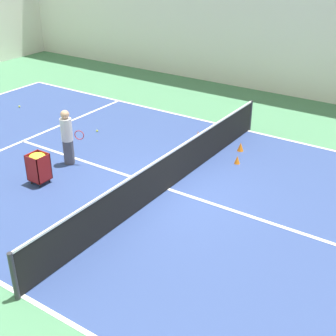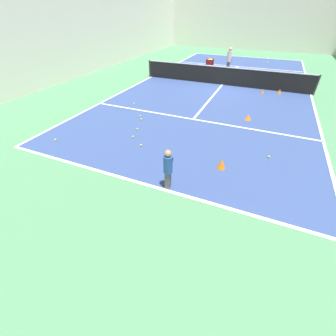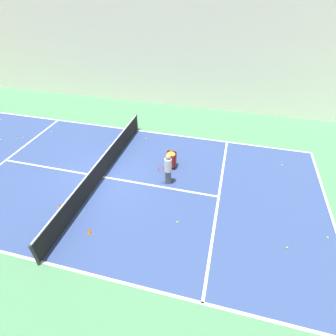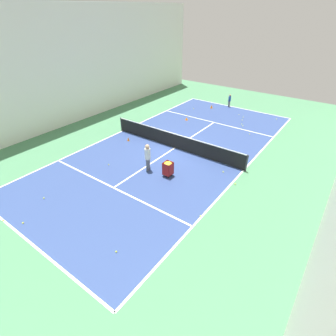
% 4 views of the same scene
% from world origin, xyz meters
% --- Properties ---
extents(ground_plane, '(33.44, 33.44, 0.00)m').
position_xyz_m(ground_plane, '(0.00, 0.00, 0.00)').
color(ground_plane, '#477F56').
extents(court_playing_area, '(9.73, 20.59, 0.00)m').
position_xyz_m(court_playing_area, '(0.00, 0.00, 0.00)').
color(court_playing_area, navy).
rests_on(court_playing_area, ground).
extents(line_sideline_left, '(0.10, 20.59, 0.00)m').
position_xyz_m(line_sideline_left, '(-4.86, 0.00, 0.01)').
color(line_sideline_left, white).
rests_on(line_sideline_left, ground).
extents(line_sideline_right, '(0.10, 20.59, 0.00)m').
position_xyz_m(line_sideline_right, '(4.86, 0.00, 0.01)').
color(line_sideline_right, white).
rests_on(line_sideline_right, ground).
extents(line_service_far, '(9.73, 0.10, 0.00)m').
position_xyz_m(line_service_far, '(0.00, 5.66, 0.01)').
color(line_service_far, white).
rests_on(line_service_far, ground).
extents(line_centre_service, '(0.10, 11.33, 0.00)m').
position_xyz_m(line_centre_service, '(0.00, 0.00, 0.01)').
color(line_centre_service, white).
rests_on(line_centre_service, ground).
extents(tennis_net, '(10.03, 0.10, 1.04)m').
position_xyz_m(tennis_net, '(0.00, 0.00, 0.54)').
color(tennis_net, '#2D2D33').
rests_on(tennis_net, ground).
extents(coach_at_net, '(0.48, 0.64, 1.65)m').
position_xyz_m(coach_at_net, '(-0.34, 3.22, 0.95)').
color(coach_at_net, '#4C4C56').
rests_on(coach_at_net, ground).
extents(ball_cart, '(0.47, 0.48, 0.87)m').
position_xyz_m(ball_cart, '(-1.64, 3.04, 0.60)').
color(ball_cart, maroon).
rests_on(ball_cart, ground).
extents(training_cone_0, '(0.19, 0.19, 0.27)m').
position_xyz_m(training_cone_0, '(3.25, -0.51, 0.14)').
color(training_cone_0, orange).
rests_on(training_cone_0, ground).
extents(training_cone_1, '(0.17, 0.17, 0.28)m').
position_xyz_m(training_cone_1, '(3.30, 1.05, 0.14)').
color(training_cone_1, orange).
rests_on(training_cone_1, ground).
extents(training_cone_2, '(0.17, 0.17, 0.25)m').
position_xyz_m(training_cone_2, '(2.39, -0.82, 0.13)').
color(training_cone_2, orange).
rests_on(training_cone_2, ground).
extents(tennis_ball_7, '(0.07, 0.07, 0.07)m').
position_xyz_m(tennis_ball_7, '(2.12, 8.34, 0.04)').
color(tennis_ball_7, yellow).
rests_on(tennis_ball_7, ground).
extents(tennis_ball_8, '(0.07, 0.07, 0.07)m').
position_xyz_m(tennis_ball_8, '(1.93, 4.20, 0.04)').
color(tennis_ball_8, yellow).
rests_on(tennis_ball_8, ground).
extents(tennis_ball_12, '(0.07, 0.07, 0.07)m').
position_xyz_m(tennis_ball_12, '(-4.00, 0.90, 0.04)').
color(tennis_ball_12, yellow).
rests_on(tennis_ball_12, ground).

